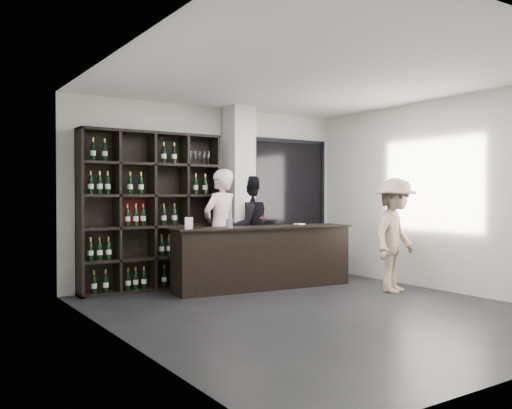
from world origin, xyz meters
TOP-DOWN VIEW (x-y plane):
  - floor at (0.00, 0.00)m, footprint 5.00×5.50m
  - wine_shelf at (-1.15, 2.57)m, footprint 2.20×0.35m
  - structural_column at (0.35, 2.47)m, footprint 0.40×0.40m
  - glass_panel at (1.55, 2.69)m, footprint 1.60×0.08m
  - tasting_counter at (0.35, 1.74)m, footprint 2.92×0.61m
  - taster_pink at (-0.15, 2.21)m, footprint 0.78×0.63m
  - taster_black at (0.46, 2.40)m, footprint 0.92×0.75m
  - customer at (1.80, 0.40)m, footprint 1.25×0.97m
  - wine_glass at (0.27, 1.66)m, footprint 0.10×0.10m
  - spit_cup at (-0.31, 1.68)m, footprint 0.13×0.13m
  - napkin_stack at (1.10, 1.82)m, footprint 0.14×0.14m
  - card_stand at (-0.92, 1.76)m, footprint 0.12×0.10m

SIDE VIEW (x-z plane):
  - floor at x=0.00m, z-range -0.01..0.00m
  - tasting_counter at x=0.35m, z-range 0.00..0.96m
  - customer at x=1.80m, z-range 0.00..1.70m
  - taster_black at x=0.46m, z-range 0.00..1.78m
  - taster_pink at x=-0.15m, z-range 0.00..1.85m
  - napkin_stack at x=1.10m, z-range 0.96..0.98m
  - spit_cup at x=-0.31m, z-range 0.96..1.09m
  - card_stand at x=-0.92m, z-range 0.96..1.13m
  - wine_glass at x=0.27m, z-range 0.96..1.15m
  - wine_shelf at x=-1.15m, z-range 0.00..2.40m
  - glass_panel at x=1.55m, z-range 0.35..2.45m
  - structural_column at x=0.35m, z-range 0.00..2.90m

